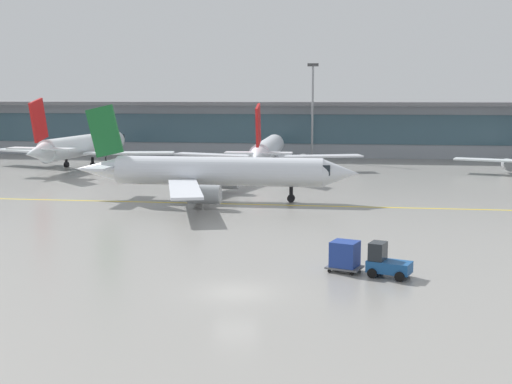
# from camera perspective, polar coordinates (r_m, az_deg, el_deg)

# --- Properties ---
(ground_plane) EXTENTS (400.00, 400.00, 0.00)m
(ground_plane) POSITION_cam_1_polar(r_m,az_deg,el_deg) (39.06, -1.69, -8.36)
(ground_plane) COLOR gray
(taxiway_centreline_stripe) EXTENTS (110.00, 1.14, 0.01)m
(taxiway_centreline_stripe) POSITION_cam_1_polar(r_m,az_deg,el_deg) (69.64, -3.41, -0.97)
(taxiway_centreline_stripe) COLOR yellow
(taxiway_centreline_stripe) RESTS_ON ground_plane
(terminal_concourse) EXTENTS (216.08, 11.00, 9.60)m
(terminal_concourse) POSITION_cam_1_polar(r_m,az_deg,el_deg) (122.45, 4.71, 5.33)
(terminal_concourse) COLOR #8C939E
(terminal_concourse) RESTS_ON ground_plane
(gate_airplane_1) EXTENTS (29.37, 31.72, 10.50)m
(gate_airplane_1) POSITION_cam_1_polar(r_m,az_deg,el_deg) (107.04, -14.20, 3.73)
(gate_airplane_1) COLOR white
(gate_airplane_1) RESTS_ON ground_plane
(gate_airplane_2) EXTENTS (27.62, 29.61, 9.83)m
(gate_airplane_2) POSITION_cam_1_polar(r_m,az_deg,el_deg) (99.46, 0.97, 3.54)
(gate_airplane_2) COLOR silver
(gate_airplane_2) RESTS_ON ground_plane
(taxiing_regional_jet) EXTENTS (30.04, 28.02, 9.98)m
(taxiing_regional_jet) POSITION_cam_1_polar(r_m,az_deg,el_deg) (71.25, -3.43, 1.67)
(taxiing_regional_jet) COLOR silver
(taxiing_regional_jet) RESTS_ON ground_plane
(baggage_tug) EXTENTS (2.92, 2.30, 2.10)m
(baggage_tug) POSITION_cam_1_polar(r_m,az_deg,el_deg) (42.79, 10.77, -5.79)
(baggage_tug) COLOR #194C8C
(baggage_tug) RESTS_ON ground_plane
(cargo_dolly_lead) EXTENTS (2.52, 2.22, 1.94)m
(cargo_dolly_lead) POSITION_cam_1_polar(r_m,az_deg,el_deg) (43.54, 7.41, -5.24)
(cargo_dolly_lead) COLOR #595B60
(cargo_dolly_lead) RESTS_ON ground_plane
(apron_light_mast_1) EXTENTS (1.80, 0.36, 15.92)m
(apron_light_mast_1) POSITION_cam_1_polar(r_m,az_deg,el_deg) (113.78, 4.73, 6.99)
(apron_light_mast_1) COLOR gray
(apron_light_mast_1) RESTS_ON ground_plane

